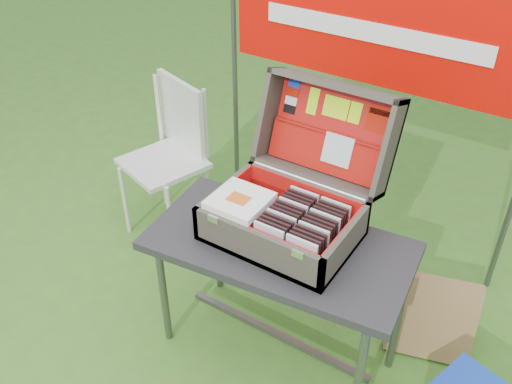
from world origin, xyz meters
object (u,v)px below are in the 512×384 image
Objects in this scene: cardboard_box at (432,318)px; table at (278,301)px; chair at (163,165)px; suitcase at (291,177)px.

table is at bearing -161.32° from cardboard_box.
chair is 2.20× the size of cardboard_box.
suitcase is 0.66× the size of chair.
chair is 1.72m from cardboard_box.
suitcase is 1.45× the size of cardboard_box.
chair is at bearing 162.43° from cardboard_box.
suitcase is at bearing 92.04° from table.
suitcase reaches higher than cardboard_box.
suitcase is (-0.01, 0.10, 0.63)m from table.
table is 0.64m from suitcase.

